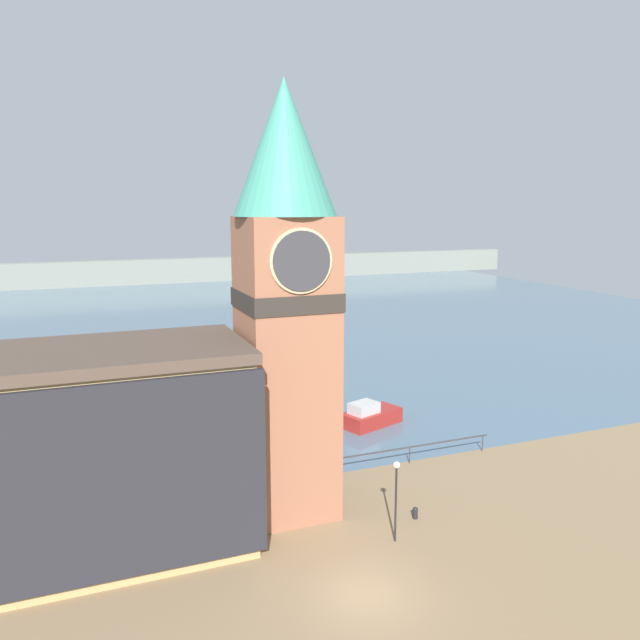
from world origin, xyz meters
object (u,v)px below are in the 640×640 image
Objects in this scene: pier_building at (107,452)px; mooring_bollard_near at (415,512)px; clock_tower at (286,292)px; boat_near at (370,416)px; lamp_post at (396,486)px.

pier_building reaches higher than mooring_bollard_near.
clock_tower is 13.01m from mooring_bollard_near.
clock_tower is 11.14m from pier_building.
pier_building is at bearing -169.95° from boat_near.
pier_building is 21.74m from boat_near.
boat_near is at bearing 29.90° from pier_building.
lamp_post is (3.70, -4.94, -8.73)m from clock_tower.
clock_tower is 34.78× the size of mooring_bollard_near.
clock_tower is 17.55m from boat_near.
lamp_post is (-2.01, -1.55, 2.46)m from mooring_bollard_near.
clock_tower reaches higher than mooring_bollard_near.
pier_building is 20.57× the size of mooring_bollard_near.
boat_near is 7.91× the size of mooring_bollard_near.
pier_building is at bearing -175.16° from clock_tower.
boat_near is at bearing 45.71° from clock_tower.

